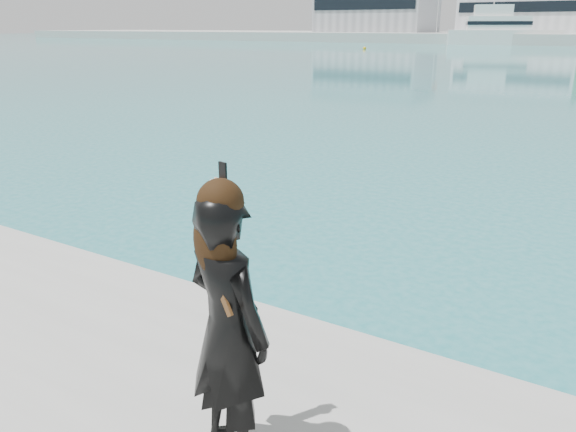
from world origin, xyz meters
name	(u,v)px	position (x,y,z in m)	size (l,w,h in m)	color
warehouse_grey_left	(377,6)	(-55.00, 127.98, 7.76)	(26.52, 16.36, 11.50)	gray
warehouse_white	(524,9)	(-22.00, 127.98, 6.76)	(24.48, 15.35, 9.50)	silver
flagpole_left	(438,10)	(-37.91, 121.00, 6.54)	(1.28, 0.16, 8.00)	silver
motor_yacht	(500,30)	(-22.92, 112.04, 2.64)	(20.83, 11.69, 9.38)	white
buoy_far	(364,49)	(-35.86, 79.45, 0.00)	(0.50, 0.50, 0.50)	#FAB10D
woman	(227,322)	(-0.59, -0.81, 1.75)	(0.73, 0.56, 1.88)	black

